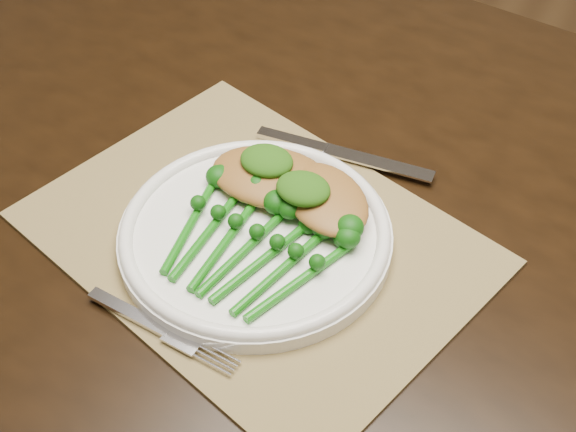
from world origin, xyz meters
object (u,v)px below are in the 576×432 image
at_px(dining_table, 342,384).
at_px(broccolini_bundle, 244,251).
at_px(placemat, 255,238).
at_px(chicken_fillet_left, 271,177).
at_px(dinner_plate, 255,234).

relative_size(dining_table, broccolini_bundle, 8.77).
xyz_separation_m(placemat, chicken_fillet_left, (-0.01, 0.06, 0.03)).
xyz_separation_m(dining_table, chicken_fillet_left, (-0.08, -0.05, 0.41)).
bearing_deg(dining_table, broccolini_bundle, -104.66).
height_order(placemat, dinner_plate, dinner_plate).
bearing_deg(dinner_plate, chicken_fillet_left, 103.02).
relative_size(chicken_fillet_left, broccolini_bundle, 0.68).
distance_m(dinner_plate, chicken_fillet_left, 0.07).
bearing_deg(chicken_fillet_left, dining_table, 24.43).
bearing_deg(placemat, broccolini_bundle, -59.92).
distance_m(dining_table, broccolini_bundle, 0.43).
distance_m(dining_table, chicken_fillet_left, 0.42).
height_order(chicken_fillet_left, broccolini_bundle, chicken_fillet_left).
height_order(dining_table, dinner_plate, dinner_plate).
xyz_separation_m(dinner_plate, chicken_fillet_left, (-0.02, 0.07, 0.02)).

